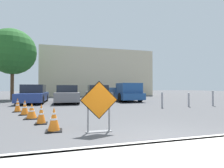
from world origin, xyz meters
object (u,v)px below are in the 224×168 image
pickup_truck (126,93)px  traffic_cone_fifth (18,105)px  parked_car_second (67,94)px  road_closed_sign (99,104)px  traffic_cone_nearest (54,119)px  bollard_nearest (162,99)px  traffic_cone_fourth (25,108)px  traffic_cone_third (32,111)px  bollard_third (213,98)px  parked_car_nearest (34,95)px  parked_car_third (98,94)px  bollard_second (189,99)px  traffic_cone_second (41,114)px

pickup_truck → traffic_cone_fifth: bearing=34.5°
parked_car_second → road_closed_sign: bearing=95.4°
traffic_cone_nearest → bollard_nearest: bearing=34.4°
traffic_cone_fourth → parked_car_second: 6.33m
traffic_cone_third → parked_car_second: 7.30m
traffic_cone_nearest → bollard_third: bearing=22.7°
bollard_third → parked_car_nearest: bearing=154.2°
parked_car_third → bollard_second: (4.84, -5.60, -0.18)m
road_closed_sign → traffic_cone_third: (-2.19, 2.80, -0.48)m
traffic_cone_fourth → parked_car_nearest: bearing=95.3°
traffic_cone_third → parked_car_nearest: bearing=98.0°
traffic_cone_nearest → road_closed_sign: bearing=-20.9°
traffic_cone_nearest → bollard_second: (8.03, 4.17, 0.15)m
traffic_cone_fourth → road_closed_sign: bearing=-56.0°
bollard_second → parked_car_nearest: bearing=150.1°
traffic_cone_nearest → bollard_third: size_ratio=0.66×
road_closed_sign → traffic_cone_fourth: (-2.66, 3.94, -0.45)m
parked_car_third → parked_car_second: bearing=9.9°
pickup_truck → bollard_third: 7.02m
traffic_cone_second → traffic_cone_fourth: 2.48m
bollard_second → pickup_truck: bearing=111.5°
traffic_cone_fourth → parked_car_third: 7.83m
parked_car_nearest → bollard_third: 13.33m
traffic_cone_nearest → traffic_cone_third: traffic_cone_nearest is taller
parked_car_nearest → parked_car_second: parked_car_nearest is taller
traffic_cone_fourth → pickup_truck: (7.24, 6.35, 0.40)m
traffic_cone_fifth → traffic_cone_nearest: bearing=-66.7°
pickup_truck → traffic_cone_second: bearing=54.8°
traffic_cone_fifth → parked_car_nearest: bearing=90.5°
bollard_nearest → bollard_second: bearing=0.0°
traffic_cone_third → parked_car_nearest: parked_car_nearest is taller
traffic_cone_fourth → parked_car_second: (2.01, 5.99, 0.33)m
traffic_cone_third → parked_car_second: parked_car_second is taller
traffic_cone_third → pickup_truck: size_ratio=0.12×
traffic_cone_fourth → traffic_cone_nearest: bearing=-67.5°
traffic_cone_third → parked_car_nearest: size_ratio=0.13×
traffic_cone_fifth → pickup_truck: 9.38m
traffic_cone_nearest → parked_car_third: bearing=71.9°
traffic_cone_nearest → parked_car_third: 10.29m
traffic_cone_fifth → bollard_nearest: size_ratio=0.73×
traffic_cone_third → bollard_second: bollard_second is taller
parked_car_third → pickup_truck: (2.61, 0.04, 0.06)m
traffic_cone_nearest → traffic_cone_third: bearing=112.5°
traffic_cone_nearest → pickup_truck: bearing=59.4°
traffic_cone_fifth → parked_car_nearest: size_ratio=0.15×
parked_car_second → bollard_second: parked_car_second is taller
traffic_cone_nearest → parked_car_nearest: size_ratio=0.15×
traffic_cone_second → parked_car_nearest: parked_car_nearest is taller
road_closed_sign → bollard_third: 9.90m
parked_car_third → bollard_third: (6.77, -5.60, -0.12)m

